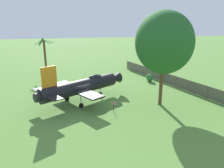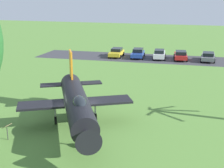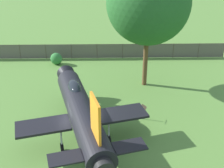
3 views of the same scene
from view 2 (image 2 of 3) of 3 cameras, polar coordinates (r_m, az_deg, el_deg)
The scene contains 9 objects.
ground_plane at distance 23.28m, azimuth -6.58°, elevation -8.15°, with size 200.00×200.00×0.00m, color #568438.
parking_strip at distance 50.07m, azimuth 9.14°, elevation 4.73°, with size 41.32×8.00×0.00m, color #38383D.
display_jet at distance 22.16m, azimuth -6.65°, elevation -3.64°, with size 11.87×8.96×5.21m.
info_plaque at distance 22.11m, azimuth -19.24°, elevation -7.90°, with size 0.65×0.47×1.14m.
parked_car_gray at distance 49.74m, azimuth 17.69°, elevation 4.98°, with size 4.67×2.20×1.43m.
parked_car_red at distance 49.66m, azimuth 12.85°, elevation 5.34°, with size 4.85×2.64×1.47m.
parked_car_white at distance 49.86m, azimuth 8.93°, elevation 5.63°, with size 4.78×2.46×1.55m.
parked_car_blue at distance 50.50m, azimuth 4.91°, elevation 5.85°, with size 4.79×2.55×1.49m.
parked_car_yellow at distance 51.21m, azimuth 0.85°, elevation 6.01°, with size 4.71×2.53×1.42m.
Camera 2 is at (-19.18, -9.28, 9.38)m, focal length 48.40 mm.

